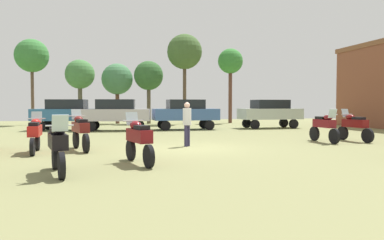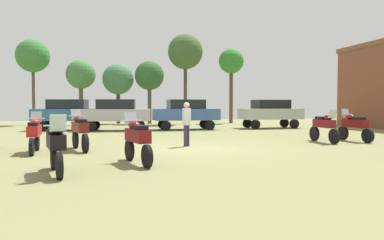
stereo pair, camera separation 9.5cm
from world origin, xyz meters
name	(u,v)px [view 2 (the right image)]	position (x,y,z in m)	size (l,w,h in m)	color
ground_plane	(191,148)	(0.00, 0.00, 0.01)	(44.00, 52.00, 0.02)	olive
motorcycle_1	(354,126)	(7.85, 1.02, 0.75)	(0.63, 2.18, 1.48)	black
motorcycle_2	(324,126)	(6.24, 0.89, 0.75)	(0.62, 2.15, 1.50)	black
motorcycle_6	(34,133)	(-5.62, -0.25, 0.73)	(0.62, 2.12, 1.44)	black
motorcycle_7	(137,139)	(-2.25, -3.36, 0.74)	(0.79, 2.13, 1.47)	black
motorcycle_9	(56,145)	(-4.28, -4.55, 0.74)	(0.74, 2.06, 1.47)	black
motorcycle_11	(80,130)	(-4.14, 0.23, 0.76)	(0.86, 2.23, 1.51)	black
car_2	(68,112)	(-5.83, 11.27, 1.19)	(4.50, 2.36, 2.00)	black
car_3	(186,112)	(1.80, 10.33, 1.19)	(4.34, 1.90, 2.00)	black
car_4	(116,112)	(-2.75, 10.27, 1.19)	(4.47, 2.27, 2.00)	black
car_5	(271,112)	(7.93, 10.50, 1.19)	(4.37, 1.96, 2.00)	black
person_1	(187,121)	(-0.04, 0.64, 1.06)	(0.48, 0.48, 1.77)	#2D294A
tree_1	(33,56)	(-9.31, 18.33, 5.59)	(2.68, 2.68, 6.96)	brown
tree_3	(185,52)	(3.10, 17.29, 6.12)	(2.98, 2.98, 7.66)	brown
tree_4	(81,75)	(-5.55, 17.79, 4.10)	(2.39, 2.39, 5.34)	#4F4B37
tree_6	(118,80)	(-2.53, 19.02, 3.86)	(2.69, 2.69, 5.22)	brown
tree_7	(149,76)	(0.14, 18.39, 4.14)	(2.53, 2.53, 5.44)	brown
tree_8	(231,63)	(7.39, 17.90, 5.42)	(2.23, 2.23, 6.66)	brown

